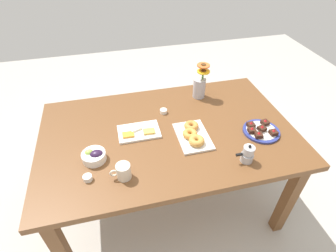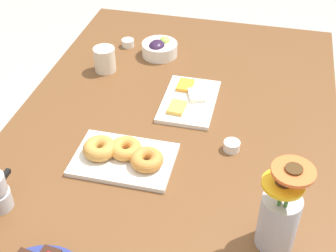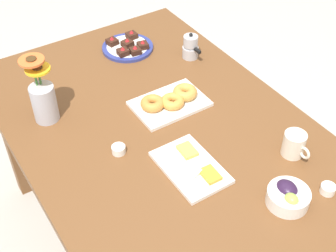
# 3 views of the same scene
# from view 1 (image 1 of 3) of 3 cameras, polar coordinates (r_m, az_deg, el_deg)

# --- Properties ---
(ground_plane) EXTENTS (6.00, 6.00, 0.00)m
(ground_plane) POSITION_cam_1_polar(r_m,az_deg,el_deg) (2.22, 0.00, -15.60)
(ground_plane) COLOR #B7B2A8
(dining_table) EXTENTS (1.60, 1.00, 0.74)m
(dining_table) POSITION_cam_1_polar(r_m,az_deg,el_deg) (1.72, 0.00, -3.20)
(dining_table) COLOR brown
(dining_table) RESTS_ON ground_plane
(coffee_mug) EXTENTS (0.11, 0.08, 0.09)m
(coffee_mug) POSITION_cam_1_polar(r_m,az_deg,el_deg) (1.39, -9.72, -9.69)
(coffee_mug) COLOR silver
(coffee_mug) RESTS_ON dining_table
(grape_bowl) EXTENTS (0.13, 0.13, 0.07)m
(grape_bowl) POSITION_cam_1_polar(r_m,az_deg,el_deg) (1.52, -15.78, -6.27)
(grape_bowl) COLOR white
(grape_bowl) RESTS_ON dining_table
(cheese_platter) EXTENTS (0.26, 0.17, 0.03)m
(cheese_platter) POSITION_cam_1_polar(r_m,az_deg,el_deg) (1.66, -6.40, -1.22)
(cheese_platter) COLOR white
(cheese_platter) RESTS_ON dining_table
(croissant_platter) EXTENTS (0.19, 0.28, 0.05)m
(croissant_platter) POSITION_cam_1_polar(r_m,az_deg,el_deg) (1.61, 5.43, -1.93)
(croissant_platter) COLOR white
(croissant_platter) RESTS_ON dining_table
(jam_cup_honey) EXTENTS (0.05, 0.05, 0.03)m
(jam_cup_honey) POSITION_cam_1_polar(r_m,az_deg,el_deg) (1.45, -17.10, -10.72)
(jam_cup_honey) COLOR white
(jam_cup_honey) RESTS_ON dining_table
(jam_cup_berry) EXTENTS (0.05, 0.05, 0.03)m
(jam_cup_berry) POSITION_cam_1_polar(r_m,az_deg,el_deg) (1.81, -0.99, 3.28)
(jam_cup_berry) COLOR white
(jam_cup_berry) RESTS_ON dining_table
(dessert_plate) EXTENTS (0.23, 0.23, 0.05)m
(dessert_plate) POSITION_cam_1_polar(r_m,az_deg,el_deg) (1.75, 19.58, -0.96)
(dessert_plate) COLOR navy
(dessert_plate) RESTS_ON dining_table
(flower_vase) EXTENTS (0.11, 0.10, 0.26)m
(flower_vase) POSITION_cam_1_polar(r_m,az_deg,el_deg) (1.95, 6.90, 8.67)
(flower_vase) COLOR #B2B2BC
(flower_vase) RESTS_ON dining_table
(moka_pot) EXTENTS (0.11, 0.07, 0.12)m
(moka_pot) POSITION_cam_1_polar(r_m,az_deg,el_deg) (1.51, 16.94, -5.92)
(moka_pot) COLOR #B7B7BC
(moka_pot) RESTS_ON dining_table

